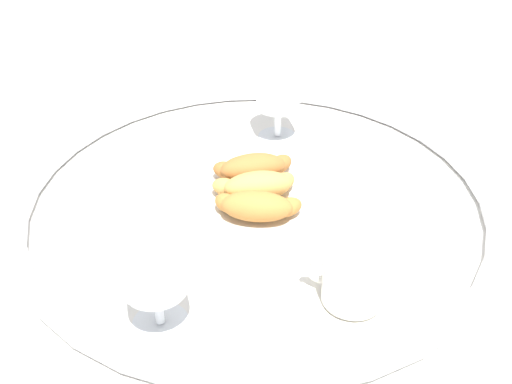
{
  "coord_description": "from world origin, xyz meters",
  "views": [
    {
      "loc": [
        -0.12,
        -0.74,
        0.55
      ],
      "look_at": [
        -0.0,
        -0.01,
        0.03
      ],
      "focal_mm": 43.16,
      "sensor_mm": 36.0,
      "label": 1
    }
  ],
  "objects_px": {
    "croissant_extra": "(255,167)",
    "folded_napkin": "(405,219)",
    "croissant_large": "(257,206)",
    "coffee_cup_near": "(352,288)",
    "pastry_plate": "(256,203)",
    "juice_glass_right": "(278,89)",
    "croissant_small": "(256,186)",
    "juice_glass_left": "(153,265)"
  },
  "relations": [
    {
      "from": "croissant_large",
      "to": "croissant_extra",
      "type": "distance_m",
      "value": 0.1
    },
    {
      "from": "juice_glass_left",
      "to": "juice_glass_right",
      "type": "relative_size",
      "value": 1.0
    },
    {
      "from": "juice_glass_right",
      "to": "folded_napkin",
      "type": "xyz_separation_m",
      "value": [
        0.14,
        -0.27,
        -0.09
      ]
    },
    {
      "from": "juice_glass_left",
      "to": "croissant_small",
      "type": "bearing_deg",
      "value": 54.91
    },
    {
      "from": "croissant_small",
      "to": "juice_glass_left",
      "type": "xyz_separation_m",
      "value": [
        -0.15,
        -0.21,
        0.05
      ]
    },
    {
      "from": "pastry_plate",
      "to": "coffee_cup_near",
      "type": "distance_m",
      "value": 0.23
    },
    {
      "from": "coffee_cup_near",
      "to": "juice_glass_right",
      "type": "relative_size",
      "value": 0.97
    },
    {
      "from": "juice_glass_left",
      "to": "folded_napkin",
      "type": "height_order",
      "value": "juice_glass_left"
    },
    {
      "from": "pastry_plate",
      "to": "folded_napkin",
      "type": "distance_m",
      "value": 0.22
    },
    {
      "from": "pastry_plate",
      "to": "juice_glass_left",
      "type": "distance_m",
      "value": 0.27
    },
    {
      "from": "croissant_large",
      "to": "coffee_cup_near",
      "type": "bearing_deg",
      "value": -61.39
    },
    {
      "from": "croissant_extra",
      "to": "coffee_cup_near",
      "type": "xyz_separation_m",
      "value": [
        0.08,
        -0.26,
        -0.01
      ]
    },
    {
      "from": "juice_glass_left",
      "to": "pastry_plate",
      "type": "bearing_deg",
      "value": 54.5
    },
    {
      "from": "croissant_large",
      "to": "juice_glass_right",
      "type": "xyz_separation_m",
      "value": [
        0.08,
        0.25,
        0.05
      ]
    },
    {
      "from": "croissant_large",
      "to": "coffee_cup_near",
      "type": "height_order",
      "value": "croissant_large"
    },
    {
      "from": "croissant_large",
      "to": "croissant_extra",
      "type": "bearing_deg",
      "value": 82.6
    },
    {
      "from": "coffee_cup_near",
      "to": "juice_glass_right",
      "type": "height_order",
      "value": "juice_glass_right"
    },
    {
      "from": "croissant_small",
      "to": "juice_glass_right",
      "type": "height_order",
      "value": "juice_glass_right"
    },
    {
      "from": "coffee_cup_near",
      "to": "folded_napkin",
      "type": "bearing_deg",
      "value": 49.57
    },
    {
      "from": "juice_glass_left",
      "to": "folded_napkin",
      "type": "distance_m",
      "value": 0.4
    },
    {
      "from": "coffee_cup_near",
      "to": "juice_glass_left",
      "type": "bearing_deg",
      "value": 179.31
    },
    {
      "from": "folded_napkin",
      "to": "pastry_plate",
      "type": "bearing_deg",
      "value": 162.73
    },
    {
      "from": "pastry_plate",
      "to": "croissant_small",
      "type": "relative_size",
      "value": 1.91
    },
    {
      "from": "croissant_extra",
      "to": "folded_napkin",
      "type": "bearing_deg",
      "value": -30.2
    },
    {
      "from": "croissant_extra",
      "to": "croissant_large",
      "type": "bearing_deg",
      "value": -97.4
    },
    {
      "from": "pastry_plate",
      "to": "juice_glass_right",
      "type": "xyz_separation_m",
      "value": [
        0.07,
        0.2,
        0.08
      ]
    },
    {
      "from": "croissant_small",
      "to": "coffee_cup_near",
      "type": "distance_m",
      "value": 0.23
    },
    {
      "from": "coffee_cup_near",
      "to": "folded_napkin",
      "type": "height_order",
      "value": "coffee_cup_near"
    },
    {
      "from": "juice_glass_right",
      "to": "croissant_extra",
      "type": "bearing_deg",
      "value": -113.26
    },
    {
      "from": "juice_glass_left",
      "to": "juice_glass_right",
      "type": "distance_m",
      "value": 0.47
    },
    {
      "from": "croissant_small",
      "to": "croissant_extra",
      "type": "xyz_separation_m",
      "value": [
        0.01,
        0.05,
        0.0
      ]
    },
    {
      "from": "croissant_small",
      "to": "juice_glass_right",
      "type": "xyz_separation_m",
      "value": [
        0.07,
        0.2,
        0.05
      ]
    },
    {
      "from": "juice_glass_right",
      "to": "folded_napkin",
      "type": "relative_size",
      "value": 1.27
    },
    {
      "from": "juice_glass_right",
      "to": "coffee_cup_near",
      "type": "bearing_deg",
      "value": -88.24
    },
    {
      "from": "croissant_extra",
      "to": "coffee_cup_near",
      "type": "height_order",
      "value": "croissant_extra"
    },
    {
      "from": "croissant_large",
      "to": "juice_glass_left",
      "type": "distance_m",
      "value": 0.22
    },
    {
      "from": "croissant_small",
      "to": "juice_glass_left",
      "type": "height_order",
      "value": "juice_glass_left"
    },
    {
      "from": "coffee_cup_near",
      "to": "juice_glass_right",
      "type": "distance_m",
      "value": 0.42
    },
    {
      "from": "juice_glass_right",
      "to": "croissant_small",
      "type": "bearing_deg",
      "value": -109.66
    },
    {
      "from": "croissant_small",
      "to": "juice_glass_right",
      "type": "relative_size",
      "value": 0.98
    },
    {
      "from": "pastry_plate",
      "to": "croissant_small",
      "type": "height_order",
      "value": "croissant_small"
    },
    {
      "from": "croissant_large",
      "to": "croissant_small",
      "type": "xyz_separation_m",
      "value": [
        0.01,
        0.05,
        0.0
      ]
    }
  ]
}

